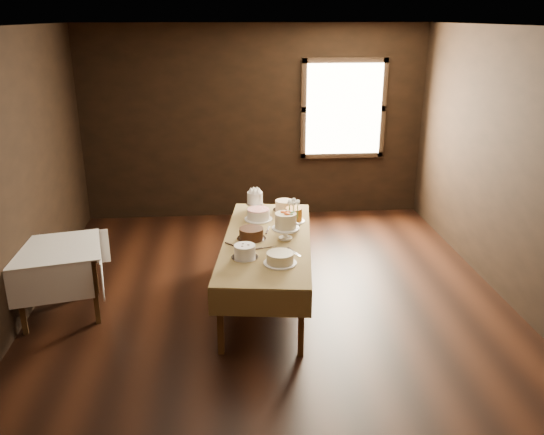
{
  "coord_description": "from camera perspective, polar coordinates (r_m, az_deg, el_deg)",
  "views": [
    {
      "loc": [
        -0.48,
        -5.14,
        2.89
      ],
      "look_at": [
        0.0,
        0.2,
        0.95
      ],
      "focal_mm": 37.01,
      "sensor_mm": 36.0,
      "label": 1
    }
  ],
  "objects": [
    {
      "name": "cake_flowers",
      "position": [
        5.78,
        1.39,
        -1.02
      ],
      "size": [
        0.31,
        0.31,
        0.29
      ],
      "color": "white",
      "rests_on": "display_table"
    },
    {
      "name": "window",
      "position": [
        8.38,
        7.33,
        10.87
      ],
      "size": [
        1.1,
        0.05,
        1.3
      ],
      "primitive_type": "cube",
      "color": "#FFEABF",
      "rests_on": "wall_back"
    },
    {
      "name": "flower_vase",
      "position": [
        6.01,
        2.19,
        -0.73
      ],
      "size": [
        0.2,
        0.2,
        0.15
      ],
      "primitive_type": "imported",
      "rotation": [
        0.0,
        0.0,
        2.28
      ],
      "color": "#2D2823",
      "rests_on": "display_table"
    },
    {
      "name": "floor",
      "position": [
        5.92,
        0.18,
        -9.34
      ],
      "size": [
        5.0,
        6.0,
        0.01
      ],
      "primitive_type": "cube",
      "color": "black",
      "rests_on": "ground"
    },
    {
      "name": "cake_speckled",
      "position": [
        6.65,
        1.23,
        1.2
      ],
      "size": [
        0.29,
        0.29,
        0.13
      ],
      "color": "silver",
      "rests_on": "display_table"
    },
    {
      "name": "cake_lattice",
      "position": [
        6.35,
        -1.4,
        0.26
      ],
      "size": [
        0.35,
        0.35,
        0.12
      ],
      "color": "white",
      "rests_on": "display_table"
    },
    {
      "name": "cake_cream",
      "position": [
        5.24,
        0.83,
        -4.19
      ],
      "size": [
        0.34,
        0.34,
        0.11
      ],
      "color": "white",
      "rests_on": "display_table"
    },
    {
      "name": "display_table",
      "position": [
        5.85,
        -0.51,
        -2.65
      ],
      "size": [
        1.19,
        2.37,
        0.7
      ],
      "rotation": [
        0.0,
        0.0,
        -0.14
      ],
      "color": "#402813",
      "rests_on": "ground"
    },
    {
      "name": "wall_right",
      "position": [
        6.13,
        24.22,
        4.04
      ],
      "size": [
        0.02,
        6.0,
        2.8
      ],
      "primitive_type": "cube",
      "color": "black",
      "rests_on": "ground"
    },
    {
      "name": "flower_bouquet",
      "position": [
        5.94,
        2.21,
        1.02
      ],
      "size": [
        0.14,
        0.14,
        0.2
      ],
      "primitive_type": null,
      "color": "white",
      "rests_on": "flower_vase"
    },
    {
      "name": "cake_caramel",
      "position": [
        6.29,
        2.22,
        0.25
      ],
      "size": [
        0.25,
        0.25,
        0.16
      ],
      "color": "white",
      "rests_on": "display_table"
    },
    {
      "name": "cake_chocolate",
      "position": [
        5.8,
        -2.11,
        -1.69
      ],
      "size": [
        0.31,
        0.31,
        0.12
      ],
      "color": "silver",
      "rests_on": "display_table"
    },
    {
      "name": "wall_back",
      "position": [
        8.29,
        -1.76,
        9.52
      ],
      "size": [
        5.0,
        0.02,
        2.8
      ],
      "primitive_type": "cube",
      "color": "black",
      "rests_on": "ground"
    },
    {
      "name": "cake_server_a",
      "position": [
        5.61,
        -0.27,
        -3.05
      ],
      "size": [
        0.24,
        0.09,
        0.01
      ],
      "primitive_type": "cube",
      "rotation": [
        0.0,
        0.0,
        0.27
      ],
      "color": "silver",
      "rests_on": "display_table"
    },
    {
      "name": "cake_swirl",
      "position": [
        5.36,
        -2.79,
        -3.53
      ],
      "size": [
        0.28,
        0.28,
        0.13
      ],
      "color": "silver",
      "rests_on": "display_table"
    },
    {
      "name": "ceiling",
      "position": [
        5.17,
        0.21,
        18.88
      ],
      "size": [
        5.0,
        6.0,
        0.01
      ],
      "primitive_type": "cube",
      "color": "beige",
      "rests_on": "wall_back"
    },
    {
      "name": "cake_server_b",
      "position": [
        5.46,
        2.5,
        -3.71
      ],
      "size": [
        0.12,
        0.23,
        0.01
      ],
      "primitive_type": "cube",
      "rotation": [
        0.0,
        0.0,
        -1.17
      ],
      "color": "silver",
      "rests_on": "display_table"
    },
    {
      "name": "side_table",
      "position": [
        6.0,
        -21.11,
        -3.62
      ],
      "size": [
        1.02,
        1.02,
        0.72
      ],
      "rotation": [
        0.0,
        0.0,
        0.22
      ],
      "color": "#402813",
      "rests_on": "ground"
    },
    {
      "name": "wall_left",
      "position": [
        5.72,
        -25.63,
        2.79
      ],
      "size": [
        0.02,
        6.0,
        2.8
      ],
      "primitive_type": "cube",
      "color": "black",
      "rests_on": "ground"
    },
    {
      "name": "cake_server_d",
      "position": [
        6.09,
        1.85,
        -1.14
      ],
      "size": [
        0.22,
        0.14,
        0.01
      ],
      "primitive_type": "cube",
      "rotation": [
        0.0,
        0.0,
        0.51
      ],
      "color": "silver",
      "rests_on": "display_table"
    },
    {
      "name": "wall_front",
      "position": [
        2.65,
        6.41,
        -14.43
      ],
      "size": [
        5.0,
        0.02,
        2.8
      ],
      "primitive_type": "cube",
      "color": "black",
      "rests_on": "ground"
    },
    {
      "name": "cake_meringue",
      "position": [
        6.65,
        -1.75,
        1.63
      ],
      "size": [
        0.22,
        0.22,
        0.23
      ],
      "color": "silver",
      "rests_on": "display_table"
    },
    {
      "name": "cake_server_e",
      "position": [
        5.62,
        -3.64,
        -3.02
      ],
      "size": [
        0.18,
        0.2,
        0.01
      ],
      "primitive_type": "cube",
      "rotation": [
        0.0,
        0.0,
        -0.86
      ],
      "color": "silver",
      "rests_on": "display_table"
    },
    {
      "name": "cake_server_c",
      "position": [
        6.1,
        -0.36,
        -1.11
      ],
      "size": [
        0.08,
        0.24,
        0.01
      ],
      "primitive_type": "cube",
      "rotation": [
        0.0,
        0.0,
        1.34
      ],
      "color": "silver",
      "rests_on": "display_table"
    }
  ]
}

